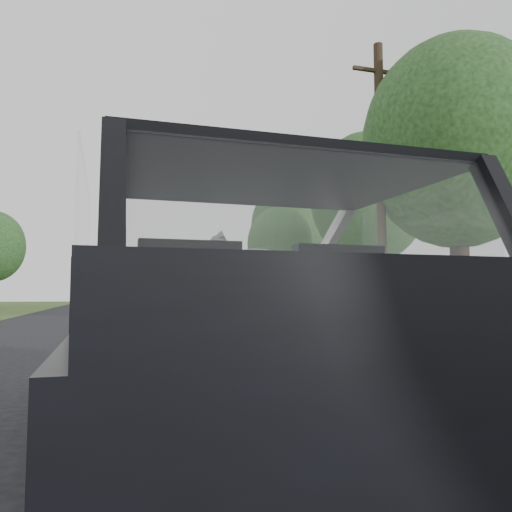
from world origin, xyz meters
TOP-DOWN VIEW (x-y plane):
  - ground at (0.00, 0.00)m, footprint 140.00×140.00m
  - subject_car at (0.00, 0.00)m, footprint 1.80×4.00m
  - dashboard at (0.00, 0.62)m, footprint 1.58×0.45m
  - driver_seat at (-0.40, -0.29)m, footprint 0.50×0.72m
  - passenger_seat at (0.40, -0.29)m, footprint 0.50×0.72m
  - steering_wheel at (-0.40, 0.33)m, footprint 0.36×0.36m
  - cat at (0.26, 0.67)m, footprint 0.64×0.20m
  - guardrail at (4.30, 10.00)m, footprint 0.05×90.00m
  - other_car at (0.25, 25.21)m, footprint 2.32×4.77m
  - highway_sign at (7.11, 17.51)m, footprint 0.34×1.09m
  - utility_pole at (6.62, 9.47)m, footprint 0.33×0.33m
  - tree_0 at (8.62, 8.75)m, footprint 5.76×5.76m
  - tree_1 at (12.04, 19.71)m, footprint 6.15×6.15m
  - tree_2 at (9.55, 26.21)m, footprint 4.74×4.74m
  - tree_3 at (13.31, 34.14)m, footprint 8.31×8.31m

SIDE VIEW (x-z plane):
  - ground at x=0.00m, z-range 0.00..0.00m
  - guardrail at x=4.30m, z-range 0.42..0.74m
  - subject_car at x=0.00m, z-range 0.00..1.45m
  - other_car at x=0.25m, z-range 0.00..1.51m
  - dashboard at x=0.00m, z-range 0.70..1.00m
  - driver_seat at x=-0.40m, z-range 0.67..1.09m
  - passenger_seat at x=0.40m, z-range 0.67..1.09m
  - steering_wheel at x=-0.40m, z-range 0.90..0.94m
  - cat at x=0.26m, z-range 0.95..1.24m
  - highway_sign at x=7.11m, z-range 0.00..2.72m
  - tree_2 at x=9.55m, z-range 0.00..6.19m
  - tree_0 at x=8.62m, z-range 0.00..7.92m
  - utility_pole at x=6.62m, z-range 0.00..8.09m
  - tree_1 at x=12.04m, z-range 0.00..8.98m
  - tree_3 at x=13.31m, z-range 0.00..9.68m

